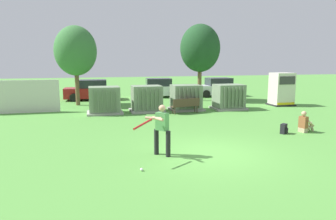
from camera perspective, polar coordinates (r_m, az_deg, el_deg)
name	(u,v)px	position (r m, az deg, el deg)	size (l,w,h in m)	color
ground_plane	(212,153)	(10.96, 8.05, -7.91)	(96.00, 96.00, 0.00)	#51933D
fence_panel	(18,97)	(20.75, -25.97, 2.20)	(4.80, 0.12, 2.00)	beige
transformer_west	(104,101)	(18.96, -11.64, 1.73)	(2.10, 1.70, 1.62)	#9E9B93
transformer_mid_west	(147,99)	(19.33, -3.95, 2.04)	(2.10, 1.70, 1.62)	#9E9B93
transformer_mid_east	(186,98)	(19.87, 3.32, 2.24)	(2.10, 1.70, 1.62)	#9E9B93
transformer_east	(229,97)	(20.61, 11.11, 2.34)	(2.10, 1.70, 1.62)	#9E9B93
generator_enclosure	(282,89)	(23.32, 20.20, 3.59)	(1.60, 1.40, 2.30)	#262626
park_bench	(186,105)	(18.64, 3.28, 0.99)	(1.84, 0.76, 0.92)	#4C3828
batter	(161,128)	(10.34, -1.26, -3.28)	(1.36, 1.28, 1.74)	black
sports_ball	(142,170)	(9.23, -4.88, -10.88)	(0.09, 0.09, 0.09)	white
seated_spectator	(305,124)	(15.17, 23.89, -2.33)	(0.78, 0.63, 0.96)	tan
backpack	(284,129)	(14.51, 20.58, -3.28)	(0.38, 0.37, 0.44)	black
tree_left	(76,51)	(22.78, -16.67, 10.38)	(2.90, 2.90, 5.55)	brown
tree_center_left	(200,48)	(24.67, 5.94, 11.23)	(3.11, 3.11, 5.94)	brown
parked_car_leftmost	(92,91)	(25.69, -13.86, 3.51)	(4.26, 2.03, 1.62)	maroon
parked_car_left_of_center	(157,88)	(26.80, -1.99, 4.00)	(4.33, 2.18, 1.62)	silver
parked_car_right_of_center	(217,88)	(27.85, 9.10, 4.09)	(4.23, 1.97, 1.62)	silver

